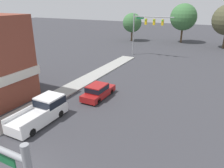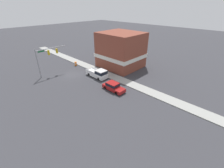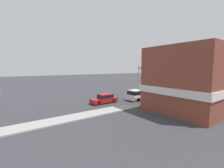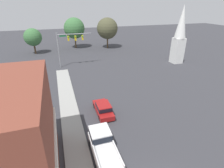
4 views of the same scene
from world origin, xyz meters
name	(u,v)px [view 1 (image 1 of 4)]	position (x,y,z in m)	size (l,w,h in m)	color
far_signal_assembly	(146,25)	(-3.41, 32.33, 5.67)	(7.43, 0.49, 7.69)	gray
car_lead	(98,91)	(-1.48, 11.68, 0.79)	(1.82, 4.60, 1.53)	black
pickup_truck_parked	(43,110)	(-3.27, 5.37, 0.95)	(2.05, 5.40, 1.95)	black
backdrop_tree_left_far	(132,23)	(-12.07, 46.84, 4.62)	(4.80, 4.80, 7.03)	#4C3823
backdrop_tree_left_mid	(183,17)	(-0.11, 50.36, 6.15)	(6.38, 6.38, 9.35)	#4C3823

